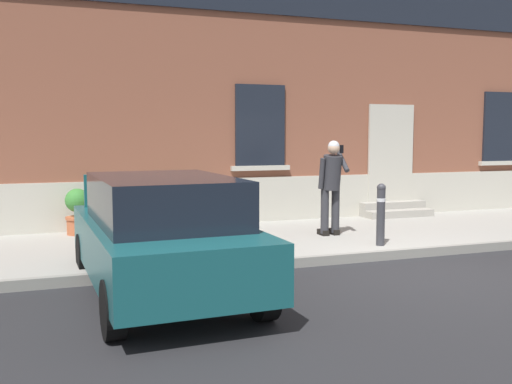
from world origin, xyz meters
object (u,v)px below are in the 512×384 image
Objects in this scene: bollard_near_person at (381,212)px; planter_terracotta at (78,210)px; person_on_phone at (331,181)px; bollard_far_left at (123,226)px; planter_charcoal at (179,207)px; hatchback_car_teal at (161,233)px.

planter_terracotta is at bearing 148.78° from bollard_near_person.
person_on_phone reaches higher than planter_terracotta.
planter_terracotta is at bearing 175.79° from person_on_phone.
bollard_far_left is 1.22× the size of planter_charcoal.
person_on_phone is at bearing 33.77° from hatchback_car_teal.
hatchback_car_teal is at bearing -105.26° from planter_charcoal.
planter_terracotta is (-4.37, 1.71, -0.54)m from person_on_phone.
hatchback_car_teal is 3.94× the size of bollard_far_left.
planter_charcoal is (1.41, 2.76, -0.11)m from bollard_far_left.
hatchback_car_teal is at bearing -129.11° from person_on_phone.
bollard_near_person is 1.00× the size of bollard_far_left.
hatchback_car_teal is 4.33m from person_on_phone.
person_on_phone is (3.59, 2.40, 0.36)m from hatchback_car_teal.
hatchback_car_teal is 3.94× the size of bollard_near_person.
bollard_far_left reaches higher than planter_terracotta.
person_on_phone is at bearing -21.34° from planter_terracotta.
person_on_phone reaches higher than planter_charcoal.
hatchback_car_teal reaches higher than bollard_far_left.
planter_terracotta is 1.88m from planter_charcoal.
bollard_near_person is 3.95m from planter_charcoal.
bollard_near_person is 5.51m from planter_terracotta.
planter_charcoal is at bearing 62.94° from bollard_far_left.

